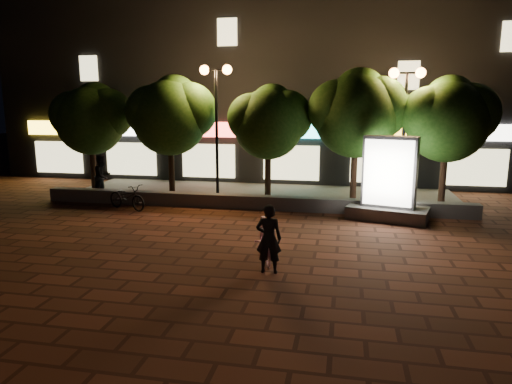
% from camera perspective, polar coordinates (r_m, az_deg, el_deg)
% --- Properties ---
extents(ground, '(80.00, 80.00, 0.00)m').
position_cam_1_polar(ground, '(13.18, -4.63, -5.94)').
color(ground, brown).
rests_on(ground, ground).
extents(retaining_wall, '(16.00, 0.45, 0.50)m').
position_cam_1_polar(retaining_wall, '(16.88, -0.99, -1.25)').
color(retaining_wall, '#5F5C59').
rests_on(retaining_wall, ground).
extents(sidewalk, '(16.00, 5.00, 0.08)m').
position_cam_1_polar(sidewalk, '(19.32, 0.55, -0.31)').
color(sidewalk, '#5F5C59').
rests_on(sidewalk, ground).
extents(building_block, '(28.00, 8.12, 11.30)m').
position_cam_1_polar(building_block, '(25.39, 3.31, 13.62)').
color(building_block, black).
rests_on(building_block, ground).
extents(tree_far_left, '(3.36, 2.80, 4.63)m').
position_cam_1_polar(tree_far_left, '(20.44, -19.77, 8.86)').
color(tree_far_left, black).
rests_on(tree_far_left, sidewalk).
extents(tree_left, '(3.60, 3.00, 4.89)m').
position_cam_1_polar(tree_left, '(18.90, -10.49, 9.65)').
color(tree_left, black).
rests_on(tree_left, sidewalk).
extents(tree_mid, '(3.24, 2.70, 4.50)m').
position_cam_1_polar(tree_mid, '(17.84, 1.72, 9.02)').
color(tree_mid, black).
rests_on(tree_mid, sidewalk).
extents(tree_right, '(3.72, 3.10, 5.07)m').
position_cam_1_polar(tree_right, '(17.60, 12.57, 9.88)').
color(tree_right, black).
rests_on(tree_right, sidewalk).
extents(tree_far_right, '(3.48, 2.90, 4.76)m').
position_cam_1_polar(tree_far_right, '(17.97, 22.90, 8.67)').
color(tree_far_right, black).
rests_on(tree_far_right, sidewalk).
extents(street_lamp_left, '(1.26, 0.36, 5.18)m').
position_cam_1_polar(street_lamp_left, '(18.02, -4.98, 11.59)').
color(street_lamp_left, black).
rests_on(street_lamp_left, sidewalk).
extents(street_lamp_right, '(1.26, 0.36, 4.98)m').
position_cam_1_polar(street_lamp_right, '(17.45, 18.13, 10.67)').
color(street_lamp_right, black).
rests_on(street_lamp_right, sidewalk).
extents(ad_kiosk, '(2.82, 1.93, 2.79)m').
position_cam_1_polar(ad_kiosk, '(15.79, 16.23, 0.69)').
color(ad_kiosk, '#5F5C59').
rests_on(ad_kiosk, ground).
extents(scooter_pink, '(1.00, 1.82, 1.05)m').
position_cam_1_polar(scooter_pink, '(11.32, 1.12, -6.00)').
color(scooter_pink, '#F5A0CA').
rests_on(scooter_pink, ground).
extents(rider, '(0.61, 0.41, 1.61)m').
position_cam_1_polar(rider, '(10.46, 1.59, -5.83)').
color(rider, black).
rests_on(rider, ground).
extents(scooter_parked, '(1.91, 1.28, 0.95)m').
position_cam_1_polar(scooter_parked, '(17.33, -15.78, -0.58)').
color(scooter_parked, black).
rests_on(scooter_parked, ground).
extents(pedestrian, '(0.79, 0.94, 1.73)m').
position_cam_1_polar(pedestrian, '(19.38, -18.55, 1.87)').
color(pedestrian, black).
rests_on(pedestrian, sidewalk).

